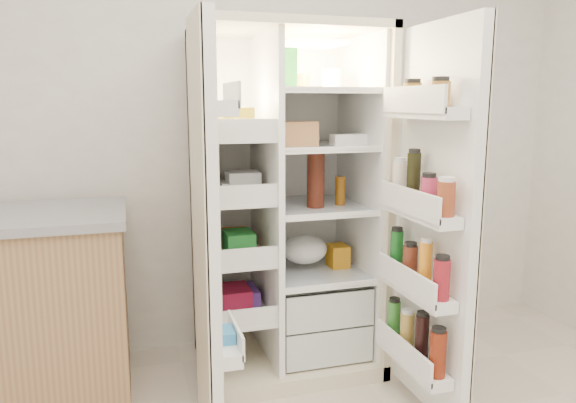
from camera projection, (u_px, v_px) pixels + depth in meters
name	position (u px, v px, depth m)	size (l,w,h in m)	color
wall_back	(248.00, 115.00, 3.13)	(4.00, 0.02, 2.70)	white
refrigerator	(286.00, 230.00, 2.95)	(0.92, 0.70, 1.80)	beige
freezer_door	(207.00, 235.00, 2.21)	(0.15, 0.40, 1.72)	white
fridge_door	(432.00, 229.00, 2.40)	(0.17, 0.58, 1.72)	white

